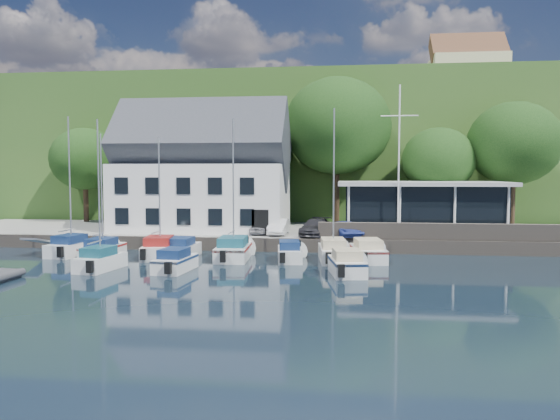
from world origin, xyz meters
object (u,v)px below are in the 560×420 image
(boat_r1_6, at_px, (334,192))
(boat_r1_7, at_px, (368,250))
(car_blue, at_px, (346,228))
(boat_r2_4, at_px, (347,262))
(car_silver, at_px, (257,227))
(flagpole, at_px, (399,162))
(boat_r2_1, at_px, (99,197))
(boat_r1_0, at_px, (70,190))
(boat_r1_4, at_px, (233,190))
(boat_r1_5, at_px, (290,251))
(harbor_building, at_px, (203,178))
(car_dgrey, at_px, (316,227))
(boat_r2_2, at_px, (175,260))
(boat_r1_3, at_px, (181,247))
(club_pavilion, at_px, (421,207))
(car_white, at_px, (279,227))
(boat_r1_2, at_px, (159,191))
(boat_r1_1, at_px, (102,197))

(boat_r1_6, relative_size, boat_r1_7, 1.49)
(car_blue, distance_m, boat_r2_4, 9.99)
(car_silver, relative_size, boat_r1_6, 0.36)
(flagpole, distance_m, boat_r2_1, 21.02)
(boat_r1_0, relative_size, boat_r1_4, 0.98)
(boat_r1_5, height_order, boat_r1_7, boat_r1_7)
(car_blue, xyz_separation_m, boat_r1_6, (-0.84, -5.19, 2.96))
(car_blue, xyz_separation_m, boat_r2_1, (-14.65, -10.22, 2.75))
(car_blue, bearing_deg, flagpole, -24.48)
(boat_r1_7, bearing_deg, boat_r1_6, -179.38)
(harbor_building, distance_m, boat_r1_4, 10.19)
(harbor_building, xyz_separation_m, car_dgrey, (9.71, -3.38, -3.70))
(boat_r1_4, distance_m, boat_r2_4, 9.76)
(harbor_building, relative_size, boat_r1_5, 2.78)
(boat_r2_2, bearing_deg, boat_r1_3, 108.76)
(boat_r1_4, bearing_deg, boat_r1_3, 170.46)
(boat_r1_3, height_order, boat_r1_4, boat_r1_4)
(club_pavilion, relative_size, boat_r1_4, 1.41)
(car_dgrey, bearing_deg, boat_r1_4, -121.35)
(harbor_building, relative_size, boat_r2_2, 2.91)
(boat_r1_5, distance_m, boat_r2_4, 5.81)
(harbor_building, relative_size, boat_r2_1, 1.65)
(boat_r1_0, distance_m, boat_r1_4, 11.65)
(boat_r1_3, bearing_deg, boat_r1_0, -176.54)
(boat_r1_0, distance_m, boat_r1_5, 15.97)
(boat_r2_2, bearing_deg, boat_r1_4, 67.66)
(boat_r1_0, bearing_deg, boat_r1_3, 10.23)
(car_white, bearing_deg, car_blue, -6.60)
(club_pavilion, distance_m, car_blue, 7.02)
(boat_r2_4, bearing_deg, car_silver, 112.85)
(flagpole, bearing_deg, boat_r1_6, -134.09)
(flagpole, height_order, boat_r2_2, flagpole)
(flagpole, height_order, boat_r1_4, flagpole)
(flagpole, relative_size, boat_r1_0, 1.22)
(boat_r1_5, xyz_separation_m, boat_r1_7, (5.15, 0.65, 0.06))
(car_dgrey, bearing_deg, car_white, -174.45)
(boat_r1_0, bearing_deg, boat_r1_5, 6.93)
(boat_r1_7, bearing_deg, car_silver, 136.74)
(boat_r1_0, height_order, boat_r1_2, boat_r1_0)
(car_white, height_order, boat_r2_2, car_white)
(boat_r1_1, bearing_deg, car_dgrey, 24.95)
(car_dgrey, distance_m, car_blue, 2.37)
(club_pavilion, height_order, car_silver, club_pavilion)
(car_dgrey, distance_m, boat_r2_4, 10.77)
(car_blue, xyz_separation_m, boat_r2_2, (-10.09, -10.04, -0.94))
(harbor_building, xyz_separation_m, boat_r1_6, (11.17, -9.08, -0.76))
(car_white, bearing_deg, boat_r1_0, -155.37)
(flagpole, distance_m, boat_r1_0, 23.54)
(car_white, distance_m, boat_r2_2, 11.92)
(harbor_building, xyz_separation_m, boat_r1_0, (-7.17, -8.94, -0.75))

